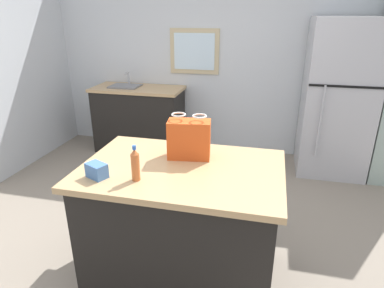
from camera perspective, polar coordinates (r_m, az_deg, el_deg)
name	(u,v)px	position (r m, az deg, el deg)	size (l,w,h in m)	color
ground	(185,249)	(2.98, -1.16, -17.58)	(5.97, 5.97, 0.00)	gray
back_wall	(228,60)	(4.68, 6.18, 14.11)	(4.97, 0.13, 2.55)	silver
kitchen_island	(182,224)	(2.47, -1.67, -13.53)	(1.35, 0.91, 0.92)	black
refrigerator	(338,99)	(4.35, 23.72, 7.10)	(0.78, 0.75, 1.85)	#B7B7BC
sink_counter	(139,118)	(4.83, -9.09, 4.40)	(1.25, 0.59, 1.10)	black
shopping_bag	(189,139)	(2.33, -0.50, 0.89)	(0.31, 0.20, 0.32)	#DB511E
small_box	(97,171)	(2.16, -16.04, -4.40)	(0.13, 0.09, 0.09)	#4775B7
bottle	(135,165)	(2.05, -9.70, -3.55)	(0.05, 0.05, 0.23)	#C66633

